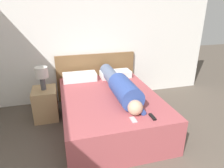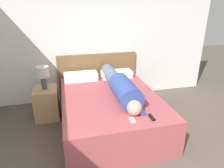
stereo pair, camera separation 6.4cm
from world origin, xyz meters
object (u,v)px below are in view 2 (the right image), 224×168
person_lying (120,86)px  tv_remote (152,117)px  table_lamp (43,74)px  cell_phone (132,120)px  nightstand (47,103)px  pillow_second (117,74)px  pillow_near_headboard (81,77)px  bed (110,110)px

person_lying → tv_remote: bearing=-76.9°
table_lamp → cell_phone: table_lamp is taller
nightstand → cell_phone: cell_phone is taller
person_lying → pillow_second: (0.16, 0.79, -0.08)m
nightstand → tv_remote: (1.38, -1.32, 0.28)m
nightstand → person_lying: bearing=-23.3°
pillow_near_headboard → pillow_second: 0.70m
person_lying → pillow_near_headboard: 0.97m
person_lying → tv_remote: (0.19, -0.80, -0.13)m
nightstand → tv_remote: bearing=-43.6°
tv_remote → pillow_near_headboard: bearing=114.7°
pillow_near_headboard → cell_phone: 1.66m
person_lying → tv_remote: 0.83m
tv_remote → cell_phone: tv_remote is taller
nightstand → pillow_second: pillow_second is taller
nightstand → tv_remote: tv_remote is taller
pillow_second → cell_phone: size_ratio=4.54×
nightstand → pillow_second: size_ratio=0.92×
table_lamp → pillow_near_headboard: table_lamp is taller
tv_remote → bed: bearing=114.1°
cell_phone → person_lying: bearing=84.9°
table_lamp → pillow_second: (1.35, 0.28, -0.21)m
pillow_second → tv_remote: (0.03, -1.59, -0.05)m
bed → tv_remote: tv_remote is taller
bed → pillow_second: size_ratio=3.40×
tv_remote → cell_phone: (-0.26, 0.01, -0.01)m
pillow_second → cell_phone: 1.60m
nightstand → pillow_near_headboard: 0.78m
bed → table_lamp: bearing=153.2°
pillow_near_headboard → tv_remote: 1.76m
nightstand → tv_remote: size_ratio=3.62×
pillow_near_headboard → pillow_second: (0.70, 0.00, -0.01)m
table_lamp → tv_remote: table_lamp is taller
person_lying → pillow_near_headboard: person_lying is taller
cell_phone → bed: bearing=97.3°
bed → pillow_near_headboard: 0.94m
table_lamp → cell_phone: bearing=-49.3°
tv_remote → cell_phone: 0.26m
bed → tv_remote: (0.36, -0.80, 0.28)m
pillow_second → cell_phone: pillow_second is taller
person_lying → pillow_near_headboard: size_ratio=2.77×
bed → table_lamp: table_lamp is taller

